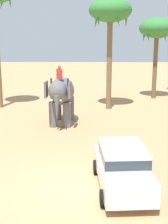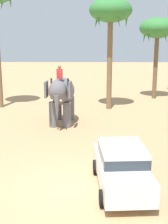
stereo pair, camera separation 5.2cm
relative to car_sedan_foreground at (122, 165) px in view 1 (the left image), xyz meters
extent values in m
plane|color=tan|center=(-1.81, 0.00, -0.93)|extent=(120.00, 120.00, 0.00)
cube|color=white|center=(0.00, 0.04, -0.25)|extent=(1.99, 4.21, 0.76)
cube|color=white|center=(0.00, -0.06, 0.45)|extent=(1.71, 2.21, 0.64)
cube|color=#2D3842|center=(0.00, -0.06, 0.45)|extent=(1.73, 2.23, 0.35)
cylinder|color=black|center=(-0.94, 1.24, -0.63)|extent=(0.22, 0.61, 0.60)
cylinder|color=black|center=(0.75, 1.37, -0.63)|extent=(0.22, 0.61, 0.60)
cylinder|color=black|center=(-0.76, -1.29, -0.63)|extent=(0.22, 0.61, 0.60)
cylinder|color=black|center=(0.94, -1.17, -0.63)|extent=(0.22, 0.61, 0.60)
ellipsoid|color=slate|center=(-3.01, 8.98, 1.22)|extent=(1.76, 3.18, 1.70)
cylinder|color=slate|center=(-2.62, 8.03, -0.13)|extent=(0.52, 0.52, 1.60)
cylinder|color=slate|center=(-3.50, 8.08, -0.13)|extent=(0.52, 0.52, 1.60)
cylinder|color=slate|center=(-2.52, 9.89, -0.13)|extent=(0.52, 0.52, 1.60)
cylinder|color=slate|center=(-3.40, 9.93, -0.13)|extent=(0.52, 0.52, 1.60)
ellipsoid|color=slate|center=(-3.09, 7.36, 1.52)|extent=(1.15, 1.06, 1.20)
cube|color=slate|center=(-2.37, 7.42, 1.57)|extent=(0.16, 0.81, 0.96)
cube|color=slate|center=(-3.81, 7.50, 1.57)|extent=(0.16, 0.81, 0.96)
cone|color=slate|center=(-3.12, 6.91, 0.52)|extent=(0.38, 0.38, 1.60)
cone|color=beige|center=(-2.85, 6.94, 1.02)|extent=(0.15, 0.57, 0.21)
cone|color=beige|center=(-3.37, 6.97, 1.02)|extent=(0.15, 0.57, 0.21)
cube|color=red|center=(-3.05, 8.13, 2.42)|extent=(0.35, 0.26, 0.60)
sphere|color=#8E6647|center=(-3.05, 8.13, 2.84)|extent=(0.22, 0.22, 0.22)
cylinder|color=#333338|center=(-2.53, 8.10, 1.87)|extent=(0.12, 0.12, 0.55)
cylinder|color=#333338|center=(-3.57, 8.16, 1.87)|extent=(0.12, 0.12, 0.55)
cylinder|color=brown|center=(4.76, 17.64, 2.14)|extent=(0.39, 0.39, 6.13)
ellipsoid|color=#337A38|center=(4.76, 17.64, 5.40)|extent=(3.20, 3.20, 1.80)
cone|color=#337A38|center=(5.13, 18.78, 4.90)|extent=(0.91, 0.57, 1.67)
cone|color=#337A38|center=(3.79, 18.34, 4.90)|extent=(0.73, 0.83, 1.69)
cone|color=#337A38|center=(3.79, 16.93, 4.90)|extent=(0.73, 0.83, 1.69)
cone|color=#337A38|center=(5.13, 16.50, 4.90)|extent=(0.91, 0.57, 1.67)
cone|color=#337A38|center=(-8.06, 14.78, 7.46)|extent=(0.91, 0.57, 1.67)
cylinder|color=brown|center=(0.30, 13.26, 2.71)|extent=(0.41, 0.41, 7.28)
ellipsoid|color=#337A38|center=(0.30, 13.26, 6.55)|extent=(3.20, 3.20, 1.80)
cone|color=#337A38|center=(1.50, 13.26, 6.05)|extent=(0.40, 0.92, 1.64)
cone|color=#337A38|center=(0.67, 14.40, 6.05)|extent=(0.91, 0.57, 1.67)
cone|color=#337A38|center=(-0.67, 13.96, 6.05)|extent=(0.73, 0.83, 1.69)
cone|color=#337A38|center=(-0.67, 12.55, 6.05)|extent=(0.73, 0.83, 1.69)
cone|color=#337A38|center=(0.67, 12.11, 6.05)|extent=(0.91, 0.57, 1.67)
camera|label=1|loc=(-1.22, -10.54, 4.59)|focal=49.16mm
camera|label=2|loc=(-1.17, -10.54, 4.59)|focal=49.16mm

